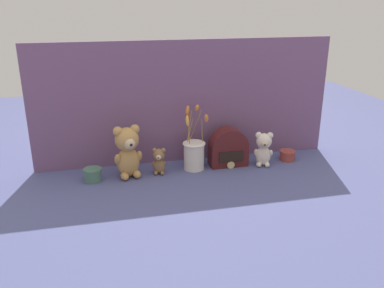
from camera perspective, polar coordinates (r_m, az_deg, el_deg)
ground_plane at (r=2.15m, az=0.12°, el=-3.78°), size 4.00×4.00×0.00m
backdrop_wall at (r=2.20m, az=-0.86°, el=5.87°), size 1.63×0.02×0.66m
teddy_bear_large at (r=2.06m, az=-9.01°, el=-0.92°), size 0.15×0.14×0.27m
teddy_bear_medium at (r=2.22m, az=10.02°, el=-0.61°), size 0.11×0.10×0.19m
teddy_bear_small at (r=2.10m, az=-4.65°, el=-2.30°), size 0.08×0.07×0.14m
flower_vase at (r=2.15m, az=0.27°, el=-1.23°), size 0.13×0.15×0.34m
vintage_radio at (r=2.21m, az=5.12°, el=-0.80°), size 0.21×0.10×0.21m
decorative_tin_tall at (r=2.35m, az=13.23°, el=-1.55°), size 0.09×0.09×0.06m
decorative_tin_short at (r=2.09m, az=-13.75°, el=-4.18°), size 0.09×0.09×0.06m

